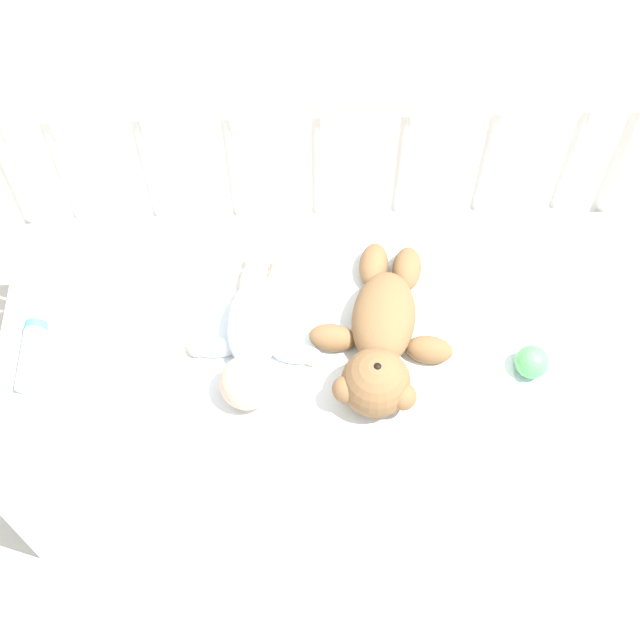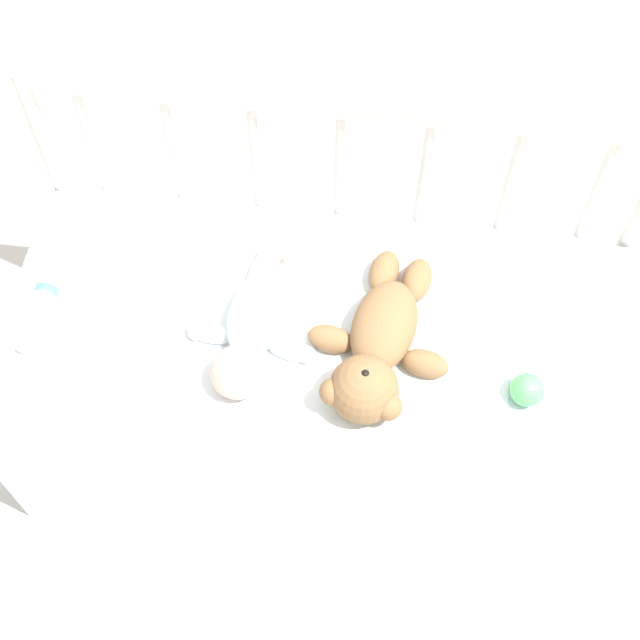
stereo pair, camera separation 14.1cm
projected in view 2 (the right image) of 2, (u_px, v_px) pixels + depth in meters
The scene contains 8 objects.
ground_plane at pixel (320, 432), 2.29m from camera, with size 12.00×12.00×0.00m, color silver.
crib_mattress at pixel (320, 389), 2.08m from camera, with size 1.35×0.62×0.49m.
crib_rail at pixel (339, 180), 1.95m from camera, with size 1.35×0.04×0.84m.
blanket at pixel (326, 332), 1.87m from camera, with size 0.77×0.53×0.01m.
teddy_bear at pixel (377, 348), 1.79m from camera, with size 0.30×0.43×0.14m.
baby at pixel (254, 326), 1.83m from camera, with size 0.28×0.38×0.11m.
baby_bottle at pixel (39, 314), 1.87m from camera, with size 0.05×0.18×0.05m.
toy_ball at pixel (527, 390), 1.77m from camera, with size 0.07×0.07×0.07m.
Camera 2 is at (0.12, -0.93, 2.11)m, focal length 50.00 mm.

